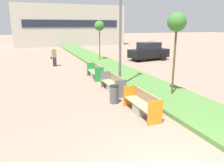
% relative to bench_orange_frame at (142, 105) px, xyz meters
% --- Properties ---
extents(planter_grass_strip, '(2.80, 120.00, 0.18)m').
position_rel_bench_orange_frame_xyz_m(planter_grass_strip, '(2.26, 8.44, -0.28)').
color(planter_grass_strip, '#4C7A38').
rests_on(planter_grass_strip, ground).
extents(building_backdrop, '(18.94, 6.15, 6.96)m').
position_rel_bench_orange_frame_xyz_m(building_backdrop, '(3.06, 33.28, 3.11)').
color(building_backdrop, '#B2AD9E').
rests_on(building_backdrop, ground).
extents(bench_orange_frame, '(0.65, 2.19, 0.94)m').
position_rel_bench_orange_frame_xyz_m(bench_orange_frame, '(0.00, 0.00, 0.00)').
color(bench_orange_frame, '#9E9B96').
rests_on(bench_orange_frame, ground).
extents(bench_grey_frame, '(0.65, 2.28, 0.94)m').
position_rel_bench_orange_frame_xyz_m(bench_grey_frame, '(0.00, 3.27, 0.00)').
color(bench_grey_frame, '#9E9B96').
rests_on(bench_grey_frame, ground).
extents(bench_green_frame, '(0.65, 2.02, 0.94)m').
position_rel_bench_orange_frame_xyz_m(bench_green_frame, '(-0.00, 6.69, -0.00)').
color(bench_green_frame, '#9E9B96').
rests_on(bench_green_frame, ground).
extents(litter_bin, '(0.43, 0.43, 0.86)m').
position_rel_bench_orange_frame_xyz_m(litter_bin, '(-0.60, 1.61, 0.06)').
color(litter_bin, '#4C4F51').
rests_on(litter_bin, ground).
extents(street_lamp_post, '(0.24, 0.44, 8.12)m').
position_rel_bench_orange_frame_xyz_m(street_lamp_post, '(0.61, 3.82, 4.07)').
color(street_lamp_post, '#56595B').
rests_on(street_lamp_post, ground).
extents(sapling_tree_near, '(0.90, 0.90, 4.16)m').
position_rel_bench_orange_frame_xyz_m(sapling_tree_near, '(2.49, 1.42, 3.25)').
color(sapling_tree_near, brown).
rests_on(sapling_tree_near, ground).
extents(sapling_tree_far, '(0.98, 0.98, 4.01)m').
position_rel_bench_orange_frame_xyz_m(sapling_tree_far, '(2.49, 13.54, 3.08)').
color(sapling_tree_far, brown).
rests_on(sapling_tree_far, ground).
extents(pedestrian_walking, '(0.53, 0.24, 1.67)m').
position_rel_bench_orange_frame_xyz_m(pedestrian_walking, '(-2.11, 12.38, 0.48)').
color(pedestrian_walking, '#232633').
rests_on(pedestrian_walking, ground).
extents(parked_car_distant, '(4.41, 2.33, 1.86)m').
position_rel_bench_orange_frame_xyz_m(parked_car_distant, '(7.53, 12.54, 0.54)').
color(parked_car_distant, black).
rests_on(parked_car_distant, ground).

